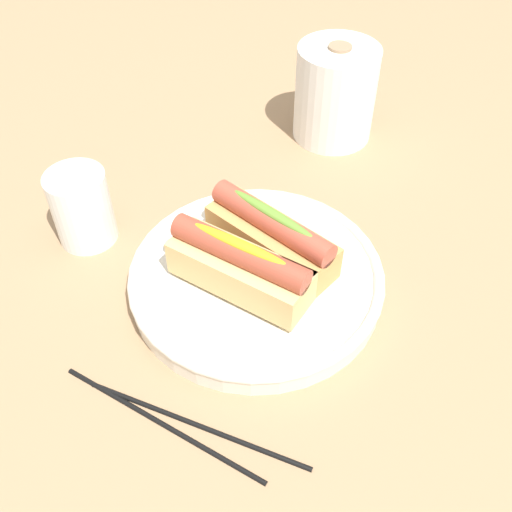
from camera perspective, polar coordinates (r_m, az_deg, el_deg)
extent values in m
plane|color=#9E7A56|center=(0.64, -0.32, -3.61)|extent=(2.40, 2.40, 0.00)
cylinder|color=silver|center=(0.64, 0.00, -2.35)|extent=(0.27, 0.27, 0.02)
torus|color=silver|center=(0.63, 0.00, -1.64)|extent=(0.27, 0.27, 0.01)
cube|color=#DBB270|center=(0.60, -1.57, -1.53)|extent=(0.16, 0.07, 0.04)
cylinder|color=#A84733|center=(0.58, -1.63, 0.34)|extent=(0.15, 0.05, 0.03)
ellipsoid|color=gold|center=(0.57, -1.65, 1.17)|extent=(0.11, 0.03, 0.01)
cube|color=tan|center=(0.63, 1.50, 1.45)|extent=(0.16, 0.09, 0.04)
cylinder|color=#B24C38|center=(0.61, 1.54, 3.32)|extent=(0.15, 0.07, 0.03)
ellipsoid|color=olive|center=(0.60, 1.57, 4.14)|extent=(0.11, 0.05, 0.01)
cylinder|color=white|center=(0.70, -16.52, 4.47)|extent=(0.07, 0.07, 0.09)
cylinder|color=silver|center=(0.70, -16.44, 4.18)|extent=(0.06, 0.06, 0.08)
cylinder|color=white|center=(0.84, 7.66, 15.31)|extent=(0.11, 0.11, 0.13)
cylinder|color=#997A5B|center=(0.81, 8.14, 19.38)|extent=(0.03, 0.03, 0.00)
cylinder|color=black|center=(0.55, -5.77, -15.83)|extent=(0.22, 0.01, 0.01)
cylinder|color=black|center=(0.56, -9.18, -15.57)|extent=(0.22, 0.03, 0.01)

